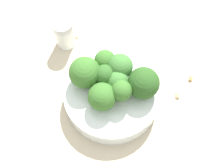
# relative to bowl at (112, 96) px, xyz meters

# --- Properties ---
(ground_plane) EXTENTS (3.00, 3.00, 0.00)m
(ground_plane) POSITION_rel_bowl_xyz_m (0.00, 0.00, -0.02)
(ground_plane) COLOR beige
(bowl) EXTENTS (0.18, 0.18, 0.04)m
(bowl) POSITION_rel_bowl_xyz_m (0.00, 0.00, 0.00)
(bowl) COLOR silver
(bowl) RESTS_ON ground_plane
(broccoli_floret_0) EXTENTS (0.04, 0.04, 0.05)m
(broccoli_floret_0) POSITION_rel_bowl_xyz_m (0.01, 0.01, 0.05)
(broccoli_floret_0) COLOR #84AD66
(broccoli_floret_0) RESTS_ON bowl
(broccoli_floret_1) EXTENTS (0.05, 0.05, 0.05)m
(broccoli_floret_1) POSITION_rel_bowl_xyz_m (-0.01, -0.03, 0.05)
(broccoli_floret_1) COLOR #84AD66
(broccoli_floret_1) RESTS_ON bowl
(broccoli_floret_2) EXTENTS (0.06, 0.06, 0.06)m
(broccoli_floret_2) POSITION_rel_bowl_xyz_m (0.05, 0.03, 0.05)
(broccoli_floret_2) COLOR #84AD66
(broccoli_floret_2) RESTS_ON bowl
(broccoli_floret_3) EXTENTS (0.05, 0.05, 0.06)m
(broccoli_floret_3) POSITION_rel_bowl_xyz_m (0.00, 0.04, 0.06)
(broccoli_floret_3) COLOR #8EB770
(broccoli_floret_3) RESTS_ON bowl
(broccoli_floret_4) EXTENTS (0.04, 0.04, 0.05)m
(broccoli_floret_4) POSITION_rel_bowl_xyz_m (0.02, -0.01, 0.05)
(broccoli_floret_4) COLOR #7A9E5B
(broccoli_floret_4) RESTS_ON bowl
(broccoli_floret_5) EXTENTS (0.04, 0.04, 0.05)m
(broccoli_floret_5) POSITION_rel_bowl_xyz_m (-0.02, 0.01, 0.05)
(broccoli_floret_5) COLOR #7A9E5B
(broccoli_floret_5) RESTS_ON bowl
(broccoli_floret_6) EXTENTS (0.04, 0.04, 0.05)m
(broccoli_floret_6) POSITION_rel_bowl_xyz_m (-0.03, 0.04, 0.05)
(broccoli_floret_6) COLOR #84AD66
(broccoli_floret_6) RESTS_ON bowl
(broccoli_floret_7) EXTENTS (0.06, 0.06, 0.06)m
(broccoli_floret_7) POSITION_rel_bowl_xyz_m (-0.05, -0.00, 0.05)
(broccoli_floret_7) COLOR #8EB770
(broccoli_floret_7) RESTS_ON bowl
(pepper_shaker) EXTENTS (0.04, 0.04, 0.07)m
(pepper_shaker) POSITION_rel_bowl_xyz_m (-0.15, 0.08, 0.02)
(pepper_shaker) COLOR silver
(pepper_shaker) RESTS_ON ground_plane
(almond_crumb_0) EXTENTS (0.01, 0.01, 0.01)m
(almond_crumb_0) POSITION_rel_bowl_xyz_m (0.13, 0.11, -0.02)
(almond_crumb_0) COLOR olive
(almond_crumb_0) RESTS_ON ground_plane
(almond_crumb_1) EXTENTS (0.01, 0.01, 0.01)m
(almond_crumb_1) POSITION_rel_bowl_xyz_m (0.12, 0.06, -0.02)
(almond_crumb_1) COLOR tan
(almond_crumb_1) RESTS_ON ground_plane
(almond_crumb_2) EXTENTS (0.01, 0.01, 0.01)m
(almond_crumb_2) POSITION_rel_bowl_xyz_m (-0.13, 0.10, -0.02)
(almond_crumb_2) COLOR #AD7F4C
(almond_crumb_2) RESTS_ON ground_plane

